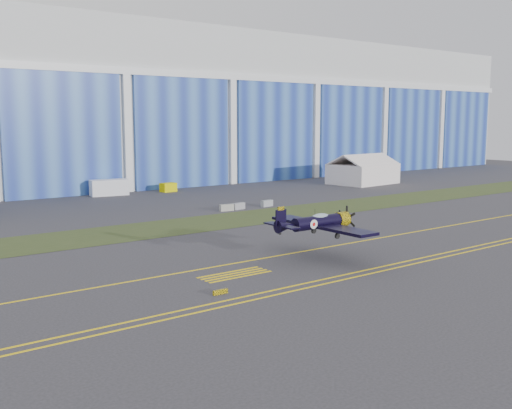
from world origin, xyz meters
TOP-DOWN VIEW (x-y plane):
  - ground at (0.00, 0.00)m, footprint 260.00×260.00m
  - grass_median at (0.00, 14.00)m, footprint 260.00×10.00m
  - hangar at (0.00, 71.79)m, footprint 220.00×45.70m
  - taxiway_centreline at (0.00, -5.00)m, footprint 200.00×0.20m
  - edge_line_near at (0.00, -14.50)m, footprint 80.00×0.20m
  - edge_line_far at (0.00, -13.50)m, footprint 80.00×0.20m
  - hold_short_ladder at (-18.00, -8.10)m, footprint 6.00×2.40m
  - guard_board_left at (-22.00, -12.00)m, footprint 1.20×0.15m
  - warbird at (-8.78, -7.77)m, footprint 9.93×11.92m
  - tent at (42.46, 34.06)m, footprint 13.40×10.38m
  - shipping_container at (-4.87, 46.46)m, footprint 6.34×3.28m
  - tug at (5.40, 45.10)m, footprint 2.81×1.94m
  - barrier_a at (0.83, 20.50)m, footprint 2.05×0.80m
  - barrier_b at (2.98, 20.68)m, footprint 2.07×0.91m
  - barrier_c at (7.86, 20.54)m, footprint 2.07×0.93m

SIDE VIEW (x-z plane):
  - ground at x=0.00m, z-range 0.00..0.00m
  - taxiway_centreline at x=0.00m, z-range 0.00..0.02m
  - edge_line_near at x=0.00m, z-range 0.00..0.02m
  - edge_line_far at x=0.00m, z-range 0.00..0.02m
  - hold_short_ladder at x=-18.00m, z-range 0.00..0.02m
  - grass_median at x=0.00m, z-range 0.01..0.03m
  - guard_board_left at x=-22.00m, z-range 0.00..0.35m
  - barrier_a at x=0.83m, z-range 0.00..0.90m
  - barrier_b at x=2.98m, z-range 0.00..0.90m
  - barrier_c at x=7.86m, z-range 0.00..0.90m
  - tug at x=5.40m, z-range 0.00..1.54m
  - shipping_container at x=-4.87m, z-range 0.00..2.62m
  - tent at x=42.46m, z-range 0.00..5.84m
  - warbird at x=-8.78m, z-range 1.50..4.99m
  - hangar at x=0.00m, z-range -0.04..29.96m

